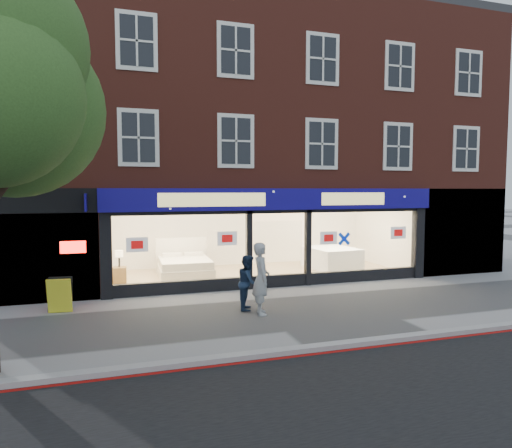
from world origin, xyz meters
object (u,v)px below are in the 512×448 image
pedestrian_blue (248,282)px  mattress_stack (331,258)px  a_board (60,295)px  sofa (343,260)px  pedestrian_grey (261,278)px  display_bed (185,266)px

pedestrian_blue → mattress_stack: bearing=-26.1°
a_board → pedestrian_blue: pedestrian_blue is taller
mattress_stack → sofa: (0.60, 0.13, -0.15)m
a_board → pedestrian_blue: bearing=-9.1°
mattress_stack → a_board: a_board is taller
sofa → a_board: size_ratio=1.96×
mattress_stack → pedestrian_grey: bearing=-132.1°
mattress_stack → pedestrian_blue: size_ratio=1.51×
display_bed → mattress_stack: display_bed is taller
a_board → display_bed: bearing=47.9°
a_board → pedestrian_grey: (5.04, -1.76, 0.47)m
pedestrian_blue → display_bed: bearing=31.8°
sofa → a_board: bearing=-3.2°
display_bed → sofa: display_bed is taller
sofa → pedestrian_grey: (-5.33, -5.38, 0.57)m
display_bed → pedestrian_blue: bearing=-76.2°
mattress_stack → pedestrian_grey: 7.08m
display_bed → a_board: display_bed is taller
pedestrian_grey → a_board: bearing=79.5°
display_bed → pedestrian_blue: 4.91m
sofa → pedestrian_blue: size_ratio=1.24×
mattress_stack → pedestrian_grey: (-4.73, -5.24, 0.43)m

